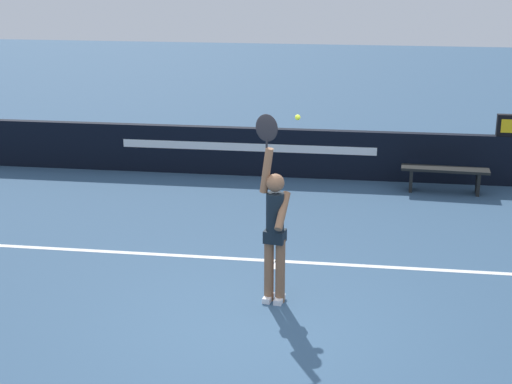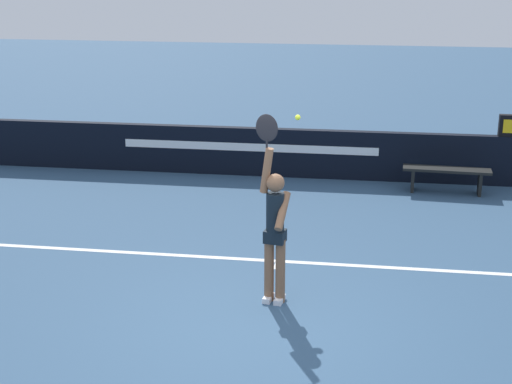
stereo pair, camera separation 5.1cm
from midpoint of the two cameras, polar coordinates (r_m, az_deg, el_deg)
ground_plane at (r=9.21m, az=0.36°, el=-10.15°), size 60.00×60.00×0.00m
court_lines at (r=8.72m, az=-0.17°, el=-11.83°), size 10.74×5.38×0.00m
back_wall at (r=15.08m, az=3.87°, el=2.92°), size 16.11×0.19×0.98m
tennis_player at (r=9.46m, az=1.57°, el=-2.64°), size 0.45×0.45×2.46m
tennis_ball at (r=8.96m, az=3.34°, el=5.64°), size 0.07×0.07×0.07m
courtside_bench_near at (r=14.52m, az=14.29°, el=1.33°), size 1.63×0.45×0.48m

